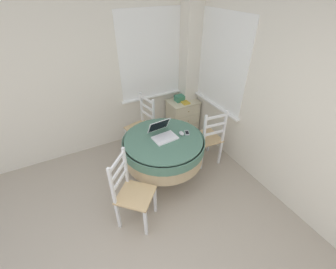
{
  "coord_description": "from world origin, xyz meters",
  "views": [
    {
      "loc": [
        -0.05,
        -0.73,
        2.58
      ],
      "look_at": [
        1.21,
        1.64,
        0.67
      ],
      "focal_mm": 24.0,
      "sensor_mm": 36.0,
      "label": 1
    }
  ],
  "objects_px": {
    "dining_chair_near_back_window": "(142,127)",
    "computer_mouse": "(182,133)",
    "dining_chair_camera_near": "(132,193)",
    "book_on_cabinet": "(184,101)",
    "storage_box": "(180,98)",
    "corner_cabinet": "(182,116)",
    "round_dining_table": "(164,147)",
    "dining_chair_near_right_window": "(208,138)",
    "laptop": "(163,134)",
    "cell_phone": "(187,133)"
  },
  "relations": [
    {
      "from": "laptop",
      "to": "book_on_cabinet",
      "type": "bearing_deg",
      "value": 45.52
    },
    {
      "from": "laptop",
      "to": "cell_phone",
      "type": "xyz_separation_m",
      "value": [
        0.34,
        -0.09,
        -0.04
      ]
    },
    {
      "from": "dining_chair_near_right_window",
      "to": "round_dining_table",
      "type": "bearing_deg",
      "value": -179.66
    },
    {
      "from": "dining_chair_camera_near",
      "to": "book_on_cabinet",
      "type": "bearing_deg",
      "value": 42.3
    },
    {
      "from": "cell_phone",
      "to": "storage_box",
      "type": "height_order",
      "value": "cell_phone"
    },
    {
      "from": "computer_mouse",
      "to": "dining_chair_camera_near",
      "type": "distance_m",
      "value": 1.07
    },
    {
      "from": "dining_chair_near_right_window",
      "to": "computer_mouse",
      "type": "bearing_deg",
      "value": -175.73
    },
    {
      "from": "storage_box",
      "to": "dining_chair_near_right_window",
      "type": "bearing_deg",
      "value": -95.32
    },
    {
      "from": "dining_chair_camera_near",
      "to": "storage_box",
      "type": "xyz_separation_m",
      "value": [
        1.56,
        1.53,
        0.22
      ]
    },
    {
      "from": "computer_mouse",
      "to": "cell_phone",
      "type": "distance_m",
      "value": 0.09
    },
    {
      "from": "round_dining_table",
      "to": "laptop",
      "type": "bearing_deg",
      "value": 72.2
    },
    {
      "from": "corner_cabinet",
      "to": "storage_box",
      "type": "xyz_separation_m",
      "value": [
        -0.04,
        0.04,
        0.37
      ]
    },
    {
      "from": "round_dining_table",
      "to": "dining_chair_near_back_window",
      "type": "height_order",
      "value": "dining_chair_near_back_window"
    },
    {
      "from": "dining_chair_near_back_window",
      "to": "storage_box",
      "type": "distance_m",
      "value": 0.96
    },
    {
      "from": "corner_cabinet",
      "to": "dining_chair_near_right_window",
      "type": "bearing_deg",
      "value": -97.71
    },
    {
      "from": "cell_phone",
      "to": "storage_box",
      "type": "bearing_deg",
      "value": 63.95
    },
    {
      "from": "dining_chair_near_back_window",
      "to": "dining_chair_near_right_window",
      "type": "xyz_separation_m",
      "value": [
        0.8,
        -0.81,
        0.0
      ]
    },
    {
      "from": "dining_chair_near_right_window",
      "to": "book_on_cabinet",
      "type": "height_order",
      "value": "dining_chair_near_right_window"
    },
    {
      "from": "laptop",
      "to": "book_on_cabinet",
      "type": "xyz_separation_m",
      "value": [
        0.91,
        0.92,
        -0.14
      ]
    },
    {
      "from": "corner_cabinet",
      "to": "dining_chair_camera_near",
      "type": "bearing_deg",
      "value": -137.03
    },
    {
      "from": "round_dining_table",
      "to": "dining_chair_near_right_window",
      "type": "xyz_separation_m",
      "value": [
        0.8,
        0.0,
        -0.12
      ]
    },
    {
      "from": "computer_mouse",
      "to": "book_on_cabinet",
      "type": "bearing_deg",
      "value": 56.99
    },
    {
      "from": "corner_cabinet",
      "to": "cell_phone",
      "type": "bearing_deg",
      "value": -118.59
    },
    {
      "from": "round_dining_table",
      "to": "dining_chair_camera_near",
      "type": "xyz_separation_m",
      "value": [
        -0.66,
        -0.47,
        -0.12
      ]
    },
    {
      "from": "computer_mouse",
      "to": "dining_chair_near_right_window",
      "type": "bearing_deg",
      "value": 4.27
    },
    {
      "from": "computer_mouse",
      "to": "corner_cabinet",
      "type": "distance_m",
      "value": 1.32
    },
    {
      "from": "dining_chair_near_back_window",
      "to": "computer_mouse",
      "type": "bearing_deg",
      "value": -72.31
    },
    {
      "from": "laptop",
      "to": "dining_chair_near_right_window",
      "type": "xyz_separation_m",
      "value": [
        0.78,
        -0.05,
        -0.32
      ]
    },
    {
      "from": "round_dining_table",
      "to": "storage_box",
      "type": "height_order",
      "value": "storage_box"
    },
    {
      "from": "computer_mouse",
      "to": "laptop",
      "type": "bearing_deg",
      "value": 160.84
    },
    {
      "from": "computer_mouse",
      "to": "dining_chair_near_back_window",
      "type": "relative_size",
      "value": 0.09
    },
    {
      "from": "dining_chair_near_back_window",
      "to": "book_on_cabinet",
      "type": "height_order",
      "value": "dining_chair_near_back_window"
    },
    {
      "from": "dining_chair_near_back_window",
      "to": "dining_chair_camera_near",
      "type": "relative_size",
      "value": 1.0
    },
    {
      "from": "computer_mouse",
      "to": "storage_box",
      "type": "xyz_separation_m",
      "value": [
        0.63,
        1.09,
        -0.07
      ]
    },
    {
      "from": "computer_mouse",
      "to": "book_on_cabinet",
      "type": "relative_size",
      "value": 0.37
    },
    {
      "from": "dining_chair_camera_near",
      "to": "book_on_cabinet",
      "type": "height_order",
      "value": "dining_chair_camera_near"
    },
    {
      "from": "dining_chair_camera_near",
      "to": "dining_chair_near_back_window",
      "type": "bearing_deg",
      "value": 62.69
    },
    {
      "from": "dining_chair_camera_near",
      "to": "computer_mouse",
      "type": "bearing_deg",
      "value": 24.92
    },
    {
      "from": "dining_chair_near_back_window",
      "to": "corner_cabinet",
      "type": "height_order",
      "value": "dining_chair_near_back_window"
    },
    {
      "from": "round_dining_table",
      "to": "laptop",
      "type": "height_order",
      "value": "laptop"
    },
    {
      "from": "cell_phone",
      "to": "dining_chair_near_back_window",
      "type": "bearing_deg",
      "value": 113.05
    },
    {
      "from": "dining_chair_near_back_window",
      "to": "storage_box",
      "type": "bearing_deg",
      "value": 15.54
    },
    {
      "from": "computer_mouse",
      "to": "corner_cabinet",
      "type": "xyz_separation_m",
      "value": [
        0.67,
        1.05,
        -0.45
      ]
    },
    {
      "from": "storage_box",
      "to": "dining_chair_near_back_window",
      "type": "bearing_deg",
      "value": -164.46
    },
    {
      "from": "cell_phone",
      "to": "corner_cabinet",
      "type": "distance_m",
      "value": 1.28
    },
    {
      "from": "dining_chair_near_right_window",
      "to": "dining_chair_near_back_window",
      "type": "bearing_deg",
      "value": 134.71
    },
    {
      "from": "round_dining_table",
      "to": "cell_phone",
      "type": "bearing_deg",
      "value": -5.77
    },
    {
      "from": "round_dining_table",
      "to": "dining_chair_camera_near",
      "type": "height_order",
      "value": "dining_chair_camera_near"
    },
    {
      "from": "cell_phone",
      "to": "dining_chair_near_right_window",
      "type": "relative_size",
      "value": 0.13
    },
    {
      "from": "cell_phone",
      "to": "storage_box",
      "type": "relative_size",
      "value": 0.64
    }
  ]
}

